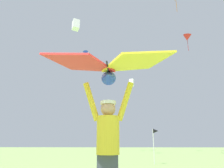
# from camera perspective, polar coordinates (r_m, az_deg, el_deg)

# --- Properties ---
(kite_flyer_person) EXTENTS (0.81, 0.34, 1.92)m
(kite_flyer_person) POSITION_cam_1_polar(r_m,az_deg,el_deg) (3.23, -1.11, -16.55)
(kite_flyer_person) COLOR #424751
(kite_flyer_person) RESTS_ON ground
(held_stunt_kite) EXTENTS (2.11, 1.12, 0.43)m
(held_stunt_kite) POSITION_cam_1_polar(r_m,az_deg,el_deg) (3.36, -1.10, 5.12)
(held_stunt_kite) COLOR black
(distant_kite_white_high_right) EXTENTS (0.88, 0.99, 1.20)m
(distant_kite_white_high_right) POSITION_cam_1_polar(r_m,az_deg,el_deg) (33.93, 5.36, 0.34)
(distant_kite_white_high_right) COLOR white
(distant_kite_red_far_center) EXTENTS (1.20, 1.28, 2.04)m
(distant_kite_red_far_center) POSITION_cam_1_polar(r_m,az_deg,el_deg) (25.47, 19.71, 11.75)
(distant_kite_red_far_center) COLOR red
(distant_kite_yellow_high_left) EXTENTS (0.84, 0.87, 0.38)m
(distant_kite_yellow_high_left) POSITION_cam_1_polar(r_m,az_deg,el_deg) (31.93, 4.07, -3.90)
(distant_kite_yellow_high_left) COLOR yellow
(distant_kite_white_mid_left) EXTENTS (0.94, 1.05, 1.18)m
(distant_kite_white_mid_left) POSITION_cam_1_polar(r_m,az_deg,el_deg) (23.02, -9.80, 15.52)
(distant_kite_white_mid_left) COLOR white
(distant_kite_blue_mid_right) EXTENTS (1.19, 1.23, 0.46)m
(distant_kite_blue_mid_right) POSITION_cam_1_polar(r_m,az_deg,el_deg) (32.94, 15.23, 8.03)
(distant_kite_blue_mid_right) COLOR blue
(distant_kite_blue_low_right) EXTENTS (1.16, 1.18, 2.25)m
(distant_kite_blue_low_right) POSITION_cam_1_polar(r_m,az_deg,el_deg) (38.78, -7.18, 8.22)
(distant_kite_blue_low_right) COLOR blue
(marker_flag) EXTENTS (0.30, 0.24, 1.74)m
(marker_flag) POSITION_cam_1_polar(r_m,az_deg,el_deg) (11.43, 11.68, -12.91)
(marker_flag) COLOR silver
(marker_flag) RESTS_ON ground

